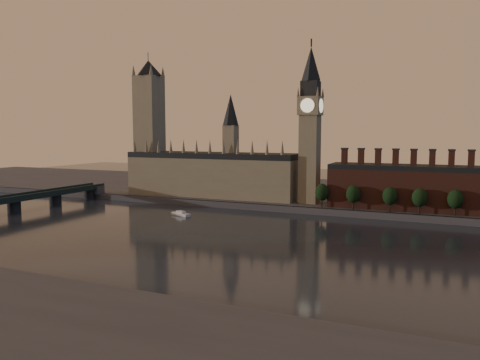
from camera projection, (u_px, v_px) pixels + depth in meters
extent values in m
plane|color=black|center=(223.00, 242.00, 216.63)|extent=(900.00, 900.00, 0.00)
cube|color=#47474C|center=(285.00, 209.00, 298.26)|extent=(900.00, 4.00, 4.00)
cube|color=#47474C|center=(320.00, 193.00, 380.09)|extent=(900.00, 180.00, 4.00)
cube|color=#80785B|center=(212.00, 177.00, 345.63)|extent=(130.00, 30.00, 28.00)
cube|color=black|center=(212.00, 155.00, 344.01)|extent=(130.00, 30.00, 4.00)
cube|color=#80785B|center=(231.00, 142.00, 336.94)|extent=(9.00, 9.00, 24.00)
cone|color=black|center=(231.00, 110.00, 334.62)|extent=(12.00, 12.00, 22.00)
cone|color=#80785B|center=(135.00, 145.00, 354.41)|extent=(2.60, 2.60, 10.00)
cone|color=#80785B|center=(146.00, 146.00, 350.07)|extent=(2.60, 2.60, 10.00)
cone|color=#80785B|center=(158.00, 146.00, 345.74)|extent=(2.60, 2.60, 10.00)
cone|color=#80785B|center=(171.00, 146.00, 341.41)|extent=(2.60, 2.60, 10.00)
cone|color=#80785B|center=(184.00, 146.00, 337.08)|extent=(2.60, 2.60, 10.00)
cone|color=#80785B|center=(197.00, 146.00, 332.74)|extent=(2.60, 2.60, 10.00)
cone|color=#80785B|center=(210.00, 146.00, 328.41)|extent=(2.60, 2.60, 10.00)
cone|color=#80785B|center=(224.00, 147.00, 324.08)|extent=(2.60, 2.60, 10.00)
cone|color=#80785B|center=(238.00, 147.00, 319.74)|extent=(2.60, 2.60, 10.00)
cone|color=#80785B|center=(252.00, 147.00, 315.41)|extent=(2.60, 2.60, 10.00)
cone|color=#80785B|center=(267.00, 147.00, 311.08)|extent=(2.60, 2.60, 10.00)
cone|color=#80785B|center=(282.00, 147.00, 306.75)|extent=(2.60, 2.60, 10.00)
cube|color=#80785B|center=(150.00, 135.00, 364.71)|extent=(18.00, 18.00, 90.00)
cone|color=black|center=(148.00, 68.00, 359.56)|extent=(24.00, 24.00, 12.00)
cylinder|color=#232326|center=(148.00, 60.00, 358.96)|extent=(0.50, 0.50, 12.00)
cone|color=#80785B|center=(133.00, 70.00, 355.72)|extent=(3.00, 3.00, 8.00)
cone|color=#80785B|center=(151.00, 69.00, 349.26)|extent=(3.00, 3.00, 8.00)
cone|color=#80785B|center=(146.00, 73.00, 370.27)|extent=(3.00, 3.00, 8.00)
cone|color=#80785B|center=(163.00, 72.00, 363.81)|extent=(3.00, 3.00, 8.00)
cube|color=#80785B|center=(310.00, 159.00, 309.27)|extent=(12.00, 12.00, 58.00)
cube|color=#80785B|center=(310.00, 106.00, 305.74)|extent=(14.00, 14.00, 12.00)
cube|color=#232326|center=(311.00, 89.00, 304.63)|extent=(11.00, 11.00, 10.00)
cone|color=black|center=(311.00, 64.00, 303.01)|extent=(13.00, 13.00, 22.00)
cylinder|color=#232326|center=(311.00, 43.00, 301.65)|extent=(1.00, 1.00, 5.00)
cylinder|color=beige|center=(307.00, 105.00, 299.19)|extent=(9.00, 0.50, 9.00)
cylinder|color=beige|center=(313.00, 107.00, 312.29)|extent=(9.00, 0.50, 9.00)
cylinder|color=beige|center=(300.00, 106.00, 308.65)|extent=(0.50, 9.00, 9.00)
cylinder|color=beige|center=(321.00, 106.00, 302.83)|extent=(0.50, 9.00, 9.00)
cone|color=#80785B|center=(298.00, 92.00, 301.55)|extent=(2.00, 2.00, 6.00)
cone|color=#80785B|center=(318.00, 91.00, 296.30)|extent=(2.00, 2.00, 6.00)
cone|color=#80785B|center=(304.00, 93.00, 313.37)|extent=(2.00, 2.00, 6.00)
cone|color=#80785B|center=(323.00, 93.00, 308.12)|extent=(2.00, 2.00, 6.00)
cube|color=#592C22|center=(422.00, 190.00, 282.72)|extent=(110.00, 25.00, 24.00)
cube|color=black|center=(423.00, 168.00, 281.35)|extent=(110.00, 25.00, 3.00)
cube|color=#592C22|center=(344.00, 156.00, 299.73)|extent=(3.50, 3.50, 9.00)
cube|color=#232326|center=(345.00, 149.00, 299.23)|extent=(4.20, 4.20, 1.00)
cube|color=#592C22|center=(361.00, 157.00, 295.51)|extent=(3.50, 3.50, 9.00)
cube|color=#232326|center=(361.00, 149.00, 295.01)|extent=(4.20, 4.20, 1.00)
cube|color=#592C22|center=(378.00, 157.00, 291.29)|extent=(3.50, 3.50, 9.00)
cube|color=#232326|center=(378.00, 149.00, 290.79)|extent=(4.20, 4.20, 1.00)
cube|color=#592C22|center=(396.00, 157.00, 287.08)|extent=(3.50, 3.50, 9.00)
cube|color=#232326|center=(396.00, 149.00, 286.57)|extent=(4.20, 4.20, 1.00)
cube|color=#592C22|center=(414.00, 158.00, 282.86)|extent=(3.50, 3.50, 9.00)
cube|color=#232326|center=(414.00, 149.00, 282.35)|extent=(4.20, 4.20, 1.00)
cube|color=#592C22|center=(432.00, 158.00, 278.64)|extent=(3.50, 3.50, 9.00)
cube|color=#232326|center=(433.00, 150.00, 278.13)|extent=(4.20, 4.20, 1.00)
cube|color=#592C22|center=(452.00, 159.00, 274.42)|extent=(3.50, 3.50, 9.00)
cube|color=#232326|center=(452.00, 150.00, 273.92)|extent=(4.20, 4.20, 1.00)
cube|color=#592C22|center=(471.00, 159.00, 270.20)|extent=(3.50, 3.50, 9.00)
cube|color=#232326|center=(472.00, 150.00, 269.70)|extent=(4.20, 4.20, 1.00)
cylinder|color=black|center=(322.00, 202.00, 293.27)|extent=(0.80, 0.80, 6.00)
ellipsoid|color=black|center=(322.00, 192.00, 292.61)|extent=(8.60, 8.60, 10.75)
cylinder|color=black|center=(353.00, 205.00, 284.22)|extent=(0.80, 0.80, 6.00)
ellipsoid|color=black|center=(353.00, 194.00, 283.57)|extent=(8.60, 8.60, 10.75)
cylinder|color=black|center=(390.00, 207.00, 275.76)|extent=(0.80, 0.80, 6.00)
ellipsoid|color=black|center=(390.00, 196.00, 275.10)|extent=(8.60, 8.60, 10.75)
cylinder|color=black|center=(419.00, 209.00, 268.99)|extent=(0.80, 0.80, 6.00)
ellipsoid|color=black|center=(420.00, 198.00, 268.33)|extent=(8.60, 8.60, 10.75)
cylinder|color=black|center=(455.00, 211.00, 262.45)|extent=(0.80, 0.80, 6.00)
ellipsoid|color=black|center=(455.00, 199.00, 261.79)|extent=(8.60, 8.60, 10.75)
cube|color=#47474C|center=(94.00, 189.00, 360.36)|extent=(14.00, 8.00, 6.00)
cylinder|color=#232326|center=(14.00, 207.00, 294.30)|extent=(8.00, 8.00, 7.75)
cylinder|color=#232326|center=(55.00, 200.00, 325.22)|extent=(8.00, 8.00, 7.75)
cylinder|color=#232326|center=(90.00, 194.00, 356.13)|extent=(8.00, 8.00, 7.75)
cube|color=silver|center=(181.00, 214.00, 286.39)|extent=(14.83, 8.98, 1.64)
cube|color=silver|center=(181.00, 212.00, 286.24)|extent=(6.83, 5.07, 1.23)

